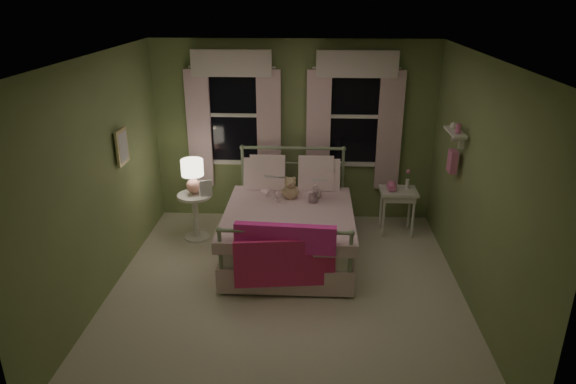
# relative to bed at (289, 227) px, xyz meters

# --- Properties ---
(room_shell) EXTENTS (4.20, 4.20, 4.20)m
(room_shell) POSITION_rel_bed_xyz_m (0.00, -0.87, 0.92)
(room_shell) COLOR beige
(room_shell) RESTS_ON ground
(bed) EXTENTS (1.58, 2.04, 1.18)m
(bed) POSITION_rel_bed_xyz_m (0.00, 0.00, 0.00)
(bed) COLOR white
(bed) RESTS_ON ground
(pink_throw) EXTENTS (1.10, 0.24, 0.71)m
(pink_throw) POSITION_rel_bed_xyz_m (0.00, -1.03, 0.23)
(pink_throw) COLOR #FF31AB
(pink_throw) RESTS_ON bed
(child_left) EXTENTS (0.30, 0.25, 0.69)m
(child_left) POSITION_rel_bed_xyz_m (-0.28, 0.42, 0.53)
(child_left) COLOR #F7D1DD
(child_left) RESTS_ON bed
(child_right) EXTENTS (0.32, 0.25, 0.65)m
(child_right) POSITION_rel_bed_xyz_m (0.28, 0.42, 0.51)
(child_right) COLOR #F7D1DD
(child_right) RESTS_ON bed
(book_left) EXTENTS (0.23, 0.17, 0.26)m
(book_left) POSITION_rel_bed_xyz_m (-0.28, 0.17, 0.58)
(book_left) COLOR beige
(book_left) RESTS_ON child_left
(book_right) EXTENTS (0.20, 0.11, 0.26)m
(book_right) POSITION_rel_bed_xyz_m (0.28, 0.17, 0.54)
(book_right) COLOR beige
(book_right) RESTS_ON child_right
(teddy_bear) EXTENTS (0.24, 0.20, 0.33)m
(teddy_bear) POSITION_rel_bed_xyz_m (-0.00, 0.26, 0.41)
(teddy_bear) COLOR tan
(teddy_bear) RESTS_ON bed
(nightstand_left) EXTENTS (0.46, 0.46, 0.65)m
(nightstand_left) POSITION_rel_bed_xyz_m (-1.30, 0.39, 0.03)
(nightstand_left) COLOR white
(nightstand_left) RESTS_ON ground
(table_lamp) EXTENTS (0.29, 0.29, 0.46)m
(table_lamp) POSITION_rel_bed_xyz_m (-1.30, 0.39, 0.57)
(table_lamp) COLOR tan
(table_lamp) RESTS_ON nightstand_left
(book_nightstand) EXTENTS (0.21, 0.26, 0.02)m
(book_nightstand) POSITION_rel_bed_xyz_m (-1.20, 0.31, 0.27)
(book_nightstand) COLOR beige
(book_nightstand) RESTS_ON nightstand_left
(nightstand_right) EXTENTS (0.50, 0.40, 0.64)m
(nightstand_right) POSITION_rel_bed_xyz_m (1.47, 0.69, 0.17)
(nightstand_right) COLOR white
(nightstand_right) RESTS_ON ground
(pink_toy) EXTENTS (0.14, 0.18, 0.14)m
(pink_toy) POSITION_rel_bed_xyz_m (1.37, 0.69, 0.32)
(pink_toy) COLOR pink
(pink_toy) RESTS_ON nightstand_right
(bud_vase) EXTENTS (0.06, 0.06, 0.28)m
(bud_vase) POSITION_rel_bed_xyz_m (1.59, 0.74, 0.41)
(bud_vase) COLOR white
(bud_vase) RESTS_ON nightstand_right
(window_left) EXTENTS (1.34, 0.13, 1.96)m
(window_left) POSITION_rel_bed_xyz_m (-0.85, 1.16, 1.24)
(window_left) COLOR black
(window_left) RESTS_ON room_shell
(window_right) EXTENTS (1.34, 0.13, 1.96)m
(window_right) POSITION_rel_bed_xyz_m (0.85, 1.16, 1.24)
(window_right) COLOR black
(window_right) RESTS_ON room_shell
(wall_shelf) EXTENTS (0.15, 0.50, 0.60)m
(wall_shelf) POSITION_rel_bed_xyz_m (1.90, -0.17, 1.14)
(wall_shelf) COLOR white
(wall_shelf) RESTS_ON room_shell
(framed_picture) EXTENTS (0.03, 0.32, 0.42)m
(framed_picture) POSITION_rel_bed_xyz_m (-1.94, -0.27, 1.12)
(framed_picture) COLOR beige
(framed_picture) RESTS_ON room_shell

